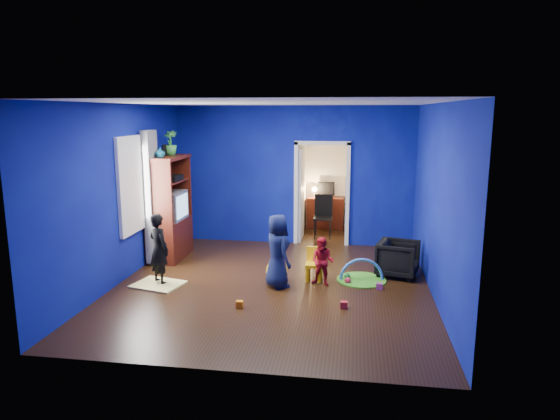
# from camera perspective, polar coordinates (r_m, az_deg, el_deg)

# --- Properties ---
(floor) EXTENTS (5.00, 5.50, 0.01)m
(floor) POSITION_cam_1_polar(r_m,az_deg,el_deg) (8.17, -0.90, -8.65)
(floor) COLOR black
(floor) RESTS_ON ground
(ceiling) EXTENTS (5.00, 5.50, 0.01)m
(ceiling) POSITION_cam_1_polar(r_m,az_deg,el_deg) (7.69, -0.97, 12.15)
(ceiling) COLOR white
(ceiling) RESTS_ON wall_back
(wall_back) EXTENTS (5.00, 0.02, 2.90)m
(wall_back) POSITION_cam_1_polar(r_m,az_deg,el_deg) (10.49, 1.54, 3.93)
(wall_back) COLOR navy
(wall_back) RESTS_ON floor
(wall_front) EXTENTS (5.00, 0.02, 2.90)m
(wall_front) POSITION_cam_1_polar(r_m,az_deg,el_deg) (5.16, -5.98, -3.66)
(wall_front) COLOR navy
(wall_front) RESTS_ON floor
(wall_left) EXTENTS (0.02, 5.50, 2.90)m
(wall_left) POSITION_cam_1_polar(r_m,az_deg,el_deg) (8.57, -17.67, 1.78)
(wall_left) COLOR navy
(wall_left) RESTS_ON floor
(wall_right) EXTENTS (0.02, 5.50, 2.90)m
(wall_right) POSITION_cam_1_polar(r_m,az_deg,el_deg) (7.79, 17.52, 0.90)
(wall_right) COLOR navy
(wall_right) RESTS_ON floor
(alcove) EXTENTS (1.00, 1.75, 2.50)m
(alcove) POSITION_cam_1_polar(r_m,az_deg,el_deg) (11.33, 5.10, 3.41)
(alcove) COLOR silver
(alcove) RESTS_ON floor
(armchair) EXTENTS (0.82, 0.80, 0.61)m
(armchair) POSITION_cam_1_polar(r_m,az_deg,el_deg) (8.79, 13.34, -5.42)
(armchair) COLOR black
(armchair) RESTS_ON floor
(child_black) EXTENTS (0.51, 0.47, 1.17)m
(child_black) POSITION_cam_1_polar(r_m,az_deg,el_deg) (8.34, -13.68, -4.34)
(child_black) COLOR black
(child_black) RESTS_ON floor
(child_navy) EXTENTS (0.64, 0.69, 1.18)m
(child_navy) POSITION_cam_1_polar(r_m,az_deg,el_deg) (7.95, -0.29, -4.71)
(child_navy) COLOR #0F1739
(child_navy) RESTS_ON floor
(toddler_red) EXTENTS (0.44, 0.38, 0.79)m
(toddler_red) POSITION_cam_1_polar(r_m,az_deg,el_deg) (8.11, 4.88, -5.88)
(toddler_red) COLOR red
(toddler_red) RESTS_ON floor
(vase) EXTENTS (0.22, 0.22, 0.18)m
(vase) POSITION_cam_1_polar(r_m,az_deg,el_deg) (9.28, -13.56, 6.42)
(vase) COLOR #0B4D5D
(vase) RESTS_ON tv_armoire
(potted_plant) EXTENTS (0.27, 0.27, 0.46)m
(potted_plant) POSITION_cam_1_polar(r_m,az_deg,el_deg) (9.75, -12.45, 7.51)
(potted_plant) COLOR #338C38
(potted_plant) RESTS_ON tv_armoire
(tv_armoire) EXTENTS (0.58, 1.14, 1.96)m
(tv_armoire) POSITION_cam_1_polar(r_m,az_deg,el_deg) (9.70, -12.61, 0.26)
(tv_armoire) COLOR #3E110A
(tv_armoire) RESTS_ON floor
(crt_tv) EXTENTS (0.46, 0.70, 0.54)m
(crt_tv) POSITION_cam_1_polar(r_m,az_deg,el_deg) (9.67, -12.40, 0.48)
(crt_tv) COLOR silver
(crt_tv) RESTS_ON tv_armoire
(yellow_blanket) EXTENTS (0.87, 0.76, 0.03)m
(yellow_blanket) POSITION_cam_1_polar(r_m,az_deg,el_deg) (8.42, -13.76, -8.26)
(yellow_blanket) COLOR #F2E07A
(yellow_blanket) RESTS_ON floor
(hopper_ball) EXTENTS (0.36, 0.36, 0.36)m
(hopper_ball) POSITION_cam_1_polar(r_m,az_deg,el_deg) (8.32, -0.37, -6.96)
(hopper_ball) COLOR yellow
(hopper_ball) RESTS_ON floor
(kid_chair) EXTENTS (0.28, 0.28, 0.50)m
(kid_chair) POSITION_cam_1_polar(r_m,az_deg,el_deg) (8.36, 3.92, -6.40)
(kid_chair) COLOR yellow
(kid_chair) RESTS_ON floor
(play_mat) EXTENTS (0.82, 0.82, 0.02)m
(play_mat) POSITION_cam_1_polar(r_m,az_deg,el_deg) (8.52, 9.29, -7.88)
(play_mat) COLOR green
(play_mat) RESTS_ON floor
(toy_arch) EXTENTS (0.74, 0.14, 0.74)m
(toy_arch) POSITION_cam_1_polar(r_m,az_deg,el_deg) (8.51, 9.29, -7.82)
(toy_arch) COLOR #3F8CD8
(toy_arch) RESTS_ON floor
(window_left) EXTENTS (0.03, 0.95, 1.55)m
(window_left) POSITION_cam_1_polar(r_m,az_deg,el_deg) (8.86, -16.63, 2.79)
(window_left) COLOR white
(window_left) RESTS_ON wall_left
(curtain) EXTENTS (0.14, 0.42, 2.40)m
(curtain) POSITION_cam_1_polar(r_m,az_deg,el_deg) (9.35, -14.48, 1.46)
(curtain) COLOR slate
(curtain) RESTS_ON floor
(doorway) EXTENTS (1.16, 0.10, 2.10)m
(doorway) POSITION_cam_1_polar(r_m,az_deg,el_deg) (10.49, 4.79, 1.69)
(doorway) COLOR white
(doorway) RESTS_ON floor
(study_desk) EXTENTS (0.88, 0.44, 0.75)m
(study_desk) POSITION_cam_1_polar(r_m,az_deg,el_deg) (12.10, 5.22, -0.31)
(study_desk) COLOR #3D140A
(study_desk) RESTS_ON floor
(desk_monitor) EXTENTS (0.40, 0.05, 0.32)m
(desk_monitor) POSITION_cam_1_polar(r_m,az_deg,el_deg) (12.12, 5.30, 2.47)
(desk_monitor) COLOR black
(desk_monitor) RESTS_ON study_desk
(desk_lamp) EXTENTS (0.14, 0.14, 0.14)m
(desk_lamp) POSITION_cam_1_polar(r_m,az_deg,el_deg) (12.08, 3.95, 2.37)
(desk_lamp) COLOR #FFD88C
(desk_lamp) RESTS_ON study_desk
(folding_chair) EXTENTS (0.40, 0.40, 0.92)m
(folding_chair) POSITION_cam_1_polar(r_m,az_deg,el_deg) (11.14, 4.93, -0.85)
(folding_chair) COLOR black
(folding_chair) RESTS_ON floor
(book_shelf) EXTENTS (0.88, 0.24, 0.04)m
(book_shelf) POSITION_cam_1_polar(r_m,az_deg,el_deg) (11.99, 5.39, 7.52)
(book_shelf) COLOR white
(book_shelf) RESTS_ON study_desk
(toy_0) EXTENTS (0.10, 0.08, 0.10)m
(toy_0) POSITION_cam_1_polar(r_m,az_deg,el_deg) (7.33, 7.32, -10.70)
(toy_0) COLOR red
(toy_0) RESTS_ON floor
(toy_1) EXTENTS (0.11, 0.11, 0.11)m
(toy_1) POSITION_cam_1_polar(r_m,az_deg,el_deg) (8.75, 14.69, -7.28)
(toy_1) COLOR blue
(toy_1) RESTS_ON floor
(toy_2) EXTENTS (0.10, 0.08, 0.10)m
(toy_2) POSITION_cam_1_polar(r_m,az_deg,el_deg) (7.31, -4.63, -10.69)
(toy_2) COLOR orange
(toy_2) RESTS_ON floor
(toy_3) EXTENTS (0.11, 0.11, 0.11)m
(toy_3) POSITION_cam_1_polar(r_m,az_deg,el_deg) (8.54, 7.67, -7.46)
(toy_3) COLOR green
(toy_3) RESTS_ON floor
(toy_4) EXTENTS (0.10, 0.08, 0.10)m
(toy_4) POSITION_cam_1_polar(r_m,az_deg,el_deg) (8.15, 11.28, -8.55)
(toy_4) COLOR #B84587
(toy_4) RESTS_ON floor
(toy_5) EXTENTS (0.11, 0.11, 0.11)m
(toy_5) POSITION_cam_1_polar(r_m,az_deg,el_deg) (8.32, 7.75, -7.97)
(toy_5) COLOR #F22841
(toy_5) RESTS_ON floor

